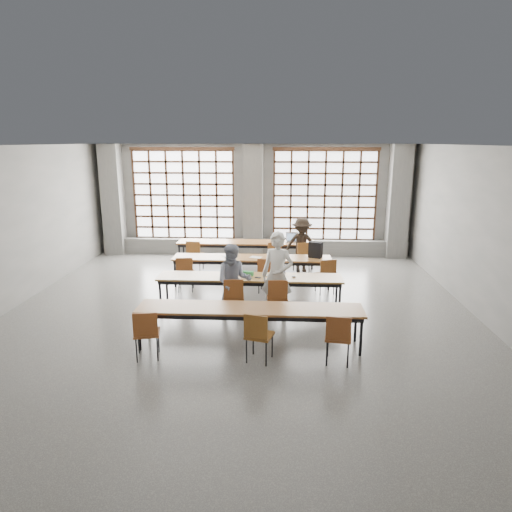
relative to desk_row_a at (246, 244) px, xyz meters
The scene contains 40 objects.
floor 3.95m from the desk_row_a, 88.03° to the right, with size 11.00×11.00×0.00m, color #51514F.
ceiling 4.82m from the desk_row_a, 88.03° to the right, with size 11.00×11.00×0.00m, color silver.
wall_back 1.94m from the desk_row_a, 85.23° to the left, with size 10.00×10.00×0.00m, color #5E5D5B.
wall_front 9.46m from the desk_row_a, 89.18° to the right, with size 10.00×10.00×0.00m, color #5E5D5B.
wall_left 6.33m from the desk_row_a, 141.34° to the right, with size 11.00×11.00×0.00m, color #5E5D5B.
wall_right 6.53m from the desk_row_a, 37.17° to the right, with size 11.00×11.00×0.00m, color #5E5D5B.
column_left 4.69m from the desk_row_a, 163.09° to the left, with size 0.60×0.55×3.50m, color #585855.
column_mid 1.72m from the desk_row_a, 84.23° to the left, with size 0.60×0.55×3.50m, color #585855.
column_right 4.94m from the desk_row_a, 15.99° to the left, with size 0.60×0.55×3.50m, color #585855.
window_left 2.89m from the desk_row_a, 144.15° to the left, with size 3.32×0.12×3.00m.
window_right 3.09m from the desk_row_a, 32.67° to the left, with size 3.32×0.12×3.00m.
sill_ledge 1.47m from the desk_row_a, 84.56° to the left, with size 9.80×0.35×0.50m, color #585855.
desk_row_a is the anchor object (origin of this frame).
desk_row_b 1.85m from the desk_row_a, 80.97° to the right, with size 4.00×0.70×0.73m.
desk_row_c 3.53m from the desk_row_a, 84.27° to the right, with size 4.00×0.70×0.73m.
desk_row_d 5.44m from the desk_row_a, 84.95° to the right, with size 4.00×0.70×0.73m.
chair_back_left 1.55m from the desk_row_a, 155.94° to the right, with size 0.46×0.47×0.88m.
chair_back_mid 1.04m from the desk_row_a, 37.31° to the right, with size 0.52×0.52×0.88m.
chair_back_right 1.74m from the desk_row_a, 21.09° to the right, with size 0.52×0.53×0.88m.
chair_mid_left 2.78m from the desk_row_a, 117.96° to the right, with size 0.46×0.47×0.88m.
chair_mid_centre 2.55m from the desk_row_a, 74.51° to the right, with size 0.47×0.47×0.88m.
chair_mid_right 3.24m from the desk_row_a, 49.26° to the right, with size 0.51×0.52×0.88m.
chair_front_left 4.14m from the desk_row_a, 89.18° to the right, with size 0.46×0.46×0.88m.
chair_front_right 4.25m from the desk_row_a, 76.97° to the right, with size 0.45×0.45×0.88m.
chair_near_left 6.16m from the desk_row_a, 101.29° to the right, with size 0.50×0.50×0.88m.
chair_near_mid 6.08m from the desk_row_a, 83.80° to the right, with size 0.52×0.52×0.88m.
chair_near_right 6.36m from the desk_row_a, 71.98° to the right, with size 0.48×0.48×0.88m.
student_male 4.13m from the desk_row_a, 76.64° to the right, with size 0.66×0.43×1.81m, color silver.
student_female 4.01m from the desk_row_a, 89.26° to the right, with size 0.76×0.59×1.55m, color #19274D.
student_back 1.68m from the desk_row_a, 17.35° to the right, with size 0.99×0.57×1.53m, color black.
laptop_front 3.53m from the desk_row_a, 74.71° to the right, with size 0.46×0.44×0.26m.
laptop_back 1.36m from the desk_row_a, ahead, with size 0.36×0.31×0.26m.
mouse 3.76m from the desk_row_a, 69.75° to the right, with size 0.10×0.06×0.04m, color silver.
green_box 3.44m from the desk_row_a, 84.97° to the right, with size 0.25×0.09×0.09m, color #2B833E.
phone 3.65m from the desk_row_a, 81.62° to the right, with size 0.13×0.06×0.01m, color black.
paper_sheet_a 1.80m from the desk_row_a, 99.93° to the right, with size 0.30×0.21×0.00m, color white.
paper_sheet_c 1.87m from the desk_row_a, 77.94° to the right, with size 0.30×0.21×0.00m, color silver.
backpack 2.60m from the desk_row_a, 43.18° to the right, with size 0.32×0.20×0.40m, color black.
plastic_bag 0.93m from the desk_row_a, ahead, with size 0.26×0.21×0.29m, color white.
red_pouch 6.09m from the desk_row_a, 101.58° to the right, with size 0.20×0.08×0.06m, color maroon.
Camera 1 is at (0.87, -9.09, 3.59)m, focal length 32.00 mm.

